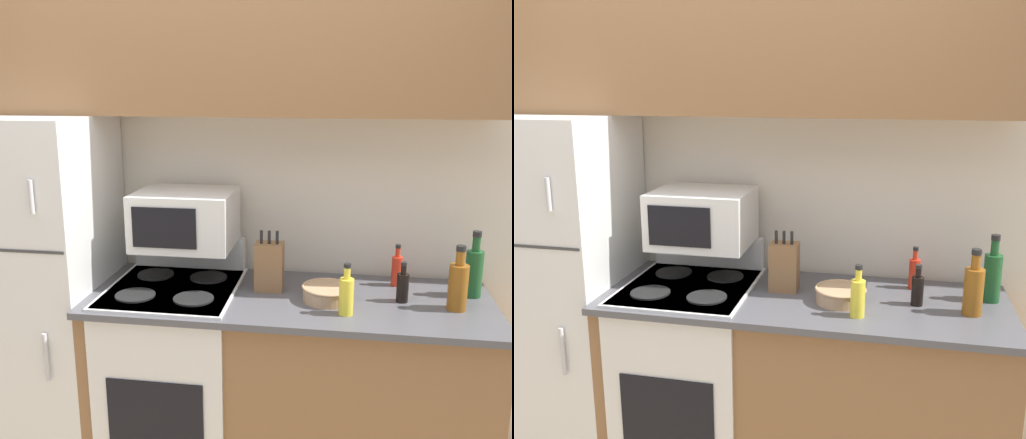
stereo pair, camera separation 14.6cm
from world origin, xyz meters
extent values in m
cube|color=beige|center=(0.00, 0.69, 1.27)|extent=(8.00, 0.05, 2.55)
cube|color=brown|center=(0.34, 0.32, 0.43)|extent=(1.79, 0.64, 0.86)
cube|color=#4C4C51|center=(0.34, 0.30, 0.88)|extent=(1.79, 0.68, 0.03)
cube|color=silver|center=(-0.90, 0.33, 0.84)|extent=(0.69, 0.65, 1.68)
cylinder|color=#B7B7BC|center=(-0.67, -0.01, 1.38)|extent=(0.02, 0.02, 0.14)
cylinder|color=#B7B7BC|center=(-0.67, -0.01, 0.67)|extent=(0.02, 0.02, 0.22)
cube|color=brown|center=(0.00, 0.50, 1.96)|extent=(2.48, 0.33, 0.55)
cube|color=silver|center=(-0.20, 0.30, 0.45)|extent=(0.59, 0.64, 0.91)
cube|color=black|center=(-0.20, -0.02, 0.43)|extent=(0.42, 0.01, 0.33)
cube|color=#2D2D2D|center=(-0.20, 0.30, 0.90)|extent=(0.57, 0.61, 0.01)
cube|color=silver|center=(-0.20, 0.61, 0.99)|extent=(0.57, 0.06, 0.16)
cylinder|color=black|center=(-0.33, 0.16, 0.91)|extent=(0.18, 0.18, 0.01)
cylinder|color=black|center=(-0.06, 0.16, 0.91)|extent=(0.18, 0.18, 0.01)
cylinder|color=black|center=(-0.33, 0.45, 0.91)|extent=(0.18, 0.18, 0.01)
cylinder|color=black|center=(-0.06, 0.45, 0.91)|extent=(0.18, 0.18, 0.01)
cube|color=silver|center=(-0.16, 0.43, 1.20)|extent=(0.46, 0.38, 0.26)
cube|color=black|center=(-0.21, 0.24, 1.20)|extent=(0.29, 0.01, 0.18)
cube|color=brown|center=(0.24, 0.37, 1.01)|extent=(0.13, 0.10, 0.22)
cylinder|color=black|center=(0.21, 0.36, 1.15)|extent=(0.01, 0.01, 0.06)
cylinder|color=black|center=(0.24, 0.36, 1.15)|extent=(0.01, 0.01, 0.06)
cylinder|color=black|center=(0.28, 0.36, 1.15)|extent=(0.01, 0.01, 0.06)
cylinder|color=tan|center=(0.51, 0.27, 0.92)|extent=(0.21, 0.21, 0.06)
torus|color=tan|center=(0.51, 0.27, 0.96)|extent=(0.22, 0.22, 0.01)
cylinder|color=brown|center=(1.05, 0.25, 0.99)|extent=(0.08, 0.08, 0.20)
cylinder|color=brown|center=(1.05, 0.25, 1.12)|extent=(0.04, 0.04, 0.06)
cylinder|color=black|center=(1.05, 0.25, 1.16)|extent=(0.04, 0.04, 0.02)
cylinder|color=gold|center=(0.59, 0.13, 0.97)|extent=(0.06, 0.06, 0.15)
cylinder|color=gold|center=(0.59, 0.13, 1.07)|extent=(0.03, 0.03, 0.05)
cylinder|color=black|center=(0.59, 0.13, 1.11)|extent=(0.03, 0.03, 0.02)
cylinder|color=red|center=(0.83, 0.51, 0.96)|extent=(0.05, 0.05, 0.14)
cylinder|color=red|center=(0.83, 0.51, 1.06)|extent=(0.02, 0.02, 0.04)
cylinder|color=black|center=(0.83, 0.51, 1.09)|extent=(0.02, 0.02, 0.02)
cylinder|color=black|center=(0.84, 0.31, 0.96)|extent=(0.05, 0.05, 0.13)
cylinder|color=black|center=(0.84, 0.31, 1.04)|extent=(0.02, 0.02, 0.04)
cylinder|color=black|center=(0.84, 0.31, 1.07)|extent=(0.03, 0.03, 0.01)
cylinder|color=#194C23|center=(1.15, 0.42, 1.00)|extent=(0.08, 0.08, 0.21)
cylinder|color=#194C23|center=(1.15, 0.42, 1.14)|extent=(0.03, 0.03, 0.07)
cylinder|color=black|center=(1.15, 0.42, 1.18)|extent=(0.04, 0.04, 0.02)
camera|label=1|loc=(0.57, -2.10, 1.83)|focal=40.00mm
camera|label=2|loc=(0.71, -2.07, 1.83)|focal=40.00mm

